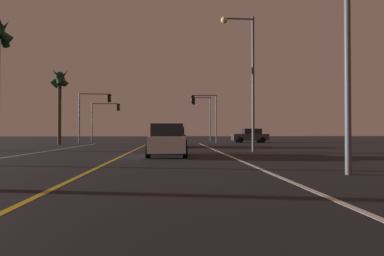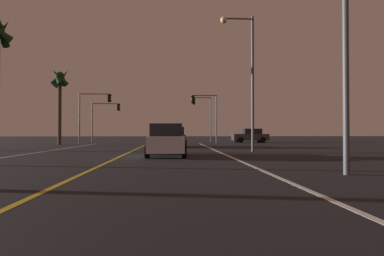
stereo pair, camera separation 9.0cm
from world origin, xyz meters
The scene contains 12 objects.
lane_edge_right centered at (5.69, 15.08, 0.00)m, with size 0.16×42.17×0.01m, color silver.
lane_center_divider centered at (0.00, 15.08, 0.00)m, with size 0.16×42.17×0.01m, color gold.
car_crossing_side centered at (12.21, 39.03, 0.82)m, with size 4.30×2.02×1.70m.
car_lead_same_lane centered at (2.39, 17.86, 0.82)m, with size 2.02×4.30×1.70m.
car_ahead_far centered at (2.83, 27.98, 0.82)m, with size 2.02×4.30×1.70m.
traffic_light_near_right centered at (6.29, 36.67, 4.08)m, with size 2.99×0.36×5.51m.
traffic_light_near_left centered at (-5.99, 36.67, 4.17)m, with size 3.60×0.36×5.59m.
traffic_light_far_right centered at (6.56, 42.17, 4.29)m, with size 2.53×0.36×5.86m.
traffic_light_far_left centered at (-5.88, 42.17, 3.77)m, with size 3.66×0.36×5.01m.
street_lamp_right_near centered at (7.27, 10.26, 5.01)m, with size 2.61×0.44×7.82m.
street_lamp_right_far centered at (7.43, 21.19, 5.50)m, with size 2.20×0.44×8.78m.
palm_tree_left_far centered at (-8.71, 33.49, 6.16)m, with size 2.21×2.06×7.77m.
Camera 1 is at (2.66, 1.27, 1.27)m, focal length 29.24 mm.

